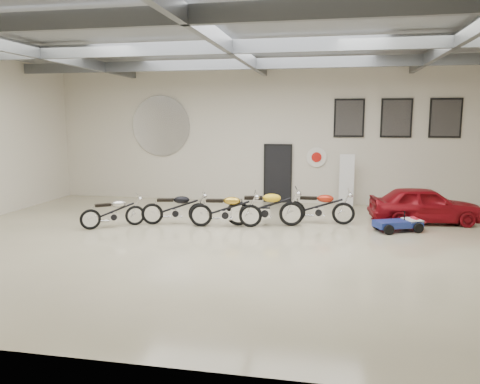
% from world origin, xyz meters
% --- Properties ---
extents(floor, '(16.00, 12.00, 0.01)m').
position_xyz_m(floor, '(0.00, 0.00, 0.00)').
color(floor, '#BFB292').
rests_on(floor, ground).
extents(ceiling, '(16.00, 12.00, 0.01)m').
position_xyz_m(ceiling, '(0.00, 0.00, 5.00)').
color(ceiling, gray).
rests_on(ceiling, back_wall).
extents(back_wall, '(16.00, 0.02, 5.00)m').
position_xyz_m(back_wall, '(0.00, 6.00, 2.50)').
color(back_wall, beige).
rests_on(back_wall, floor).
extents(ceiling_beams, '(15.80, 11.80, 0.32)m').
position_xyz_m(ceiling_beams, '(0.00, 0.00, 4.75)').
color(ceiling_beams, '#55585C').
rests_on(ceiling_beams, ceiling).
extents(door, '(0.92, 0.08, 2.10)m').
position_xyz_m(door, '(0.50, 5.95, 1.05)').
color(door, black).
rests_on(door, back_wall).
extents(logo_plaque, '(2.30, 0.06, 1.16)m').
position_xyz_m(logo_plaque, '(-4.00, 5.95, 2.80)').
color(logo_plaque, silver).
rests_on(logo_plaque, back_wall).
extents(poster_left, '(1.05, 0.08, 1.35)m').
position_xyz_m(poster_left, '(3.00, 5.96, 3.10)').
color(poster_left, black).
rests_on(poster_left, back_wall).
extents(poster_mid, '(1.05, 0.08, 1.35)m').
position_xyz_m(poster_mid, '(4.60, 5.96, 3.10)').
color(poster_mid, black).
rests_on(poster_mid, back_wall).
extents(poster_right, '(1.05, 0.08, 1.35)m').
position_xyz_m(poster_right, '(6.20, 5.96, 3.10)').
color(poster_right, black).
rests_on(poster_right, back_wall).
extents(oil_sign, '(0.72, 0.10, 0.72)m').
position_xyz_m(oil_sign, '(1.90, 5.95, 1.70)').
color(oil_sign, white).
rests_on(oil_sign, back_wall).
extents(banner_stand, '(0.52, 0.24, 1.86)m').
position_xyz_m(banner_stand, '(2.97, 5.50, 0.93)').
color(banner_stand, white).
rests_on(banner_stand, floor).
extents(motorcycle_silver, '(1.77, 1.52, 0.93)m').
position_xyz_m(motorcycle_silver, '(-3.65, 0.97, 0.47)').
color(motorcycle_silver, silver).
rests_on(motorcycle_silver, floor).
extents(motorcycle_black, '(2.04, 1.04, 1.02)m').
position_xyz_m(motorcycle_black, '(-2.02, 1.68, 0.51)').
color(motorcycle_black, silver).
rests_on(motorcycle_black, floor).
extents(motorcycle_gold, '(2.11, 0.89, 1.06)m').
position_xyz_m(motorcycle_gold, '(-0.51, 1.65, 0.53)').
color(motorcycle_gold, silver).
rests_on(motorcycle_gold, floor).
extents(motorcycle_yellow, '(2.28, 1.00, 1.14)m').
position_xyz_m(motorcycle_yellow, '(0.58, 2.00, 0.57)').
color(motorcycle_yellow, silver).
rests_on(motorcycle_yellow, floor).
extents(motorcycle_red, '(2.05, 0.66, 1.06)m').
position_xyz_m(motorcycle_red, '(2.10, 2.57, 0.53)').
color(motorcycle_red, silver).
rests_on(motorcycle_red, floor).
extents(go_kart, '(1.73, 1.28, 0.57)m').
position_xyz_m(go_kart, '(4.40, 2.08, 0.29)').
color(go_kart, navy).
rests_on(go_kart, floor).
extents(vintage_car, '(1.66, 3.33, 1.09)m').
position_xyz_m(vintage_car, '(5.19, 3.32, 0.55)').
color(vintage_car, maroon).
rests_on(vintage_car, floor).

